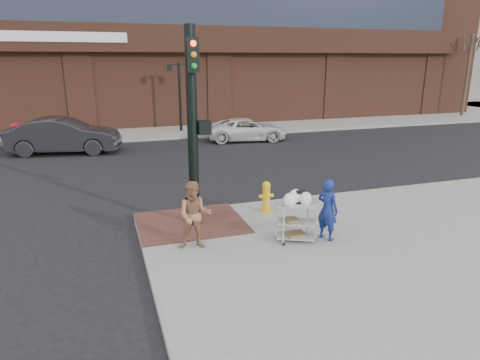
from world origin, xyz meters
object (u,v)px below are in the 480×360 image
object	(u,v)px
traffic_signal_pole	(193,123)
utility_cart	(296,218)
pedestrian_tan	(195,215)
minivan_white	(247,129)
fire_hydrant	(266,196)
lamp_post	(180,89)
woman_blue	(328,209)
sedan_dark	(64,136)

from	to	relation	value
traffic_signal_pole	utility_cart	distance (m)	3.43
pedestrian_tan	minivan_white	distance (m)	14.37
pedestrian_tan	fire_hydrant	world-z (taller)	pedestrian_tan
lamp_post	minivan_white	bearing A→B (deg)	-49.56
minivan_white	utility_cart	xyz separation A→B (m)	(-3.45, -13.48, 0.10)
fire_hydrant	lamp_post	bearing A→B (deg)	88.52
fire_hydrant	utility_cart	bearing A→B (deg)	-91.67
lamp_post	fire_hydrant	world-z (taller)	lamp_post
pedestrian_tan	minivan_white	xyz separation A→B (m)	(5.83, 13.13, -0.33)
lamp_post	minivan_white	size ratio (longest dim) A/B	0.91
traffic_signal_pole	pedestrian_tan	xyz separation A→B (m)	(-0.34, -1.44, -1.89)
lamp_post	woman_blue	xyz separation A→B (m)	(0.30, -17.16, -1.71)
pedestrian_tan	fire_hydrant	size ratio (longest dim) A/B	1.76
woman_blue	utility_cart	xyz separation A→B (m)	(-0.75, 0.15, -0.19)
utility_cart	lamp_post	bearing A→B (deg)	88.50
lamp_post	pedestrian_tan	xyz separation A→B (m)	(-2.82, -16.66, -1.67)
lamp_post	pedestrian_tan	world-z (taller)	lamp_post
woman_blue	minivan_white	distance (m)	13.90
woman_blue	pedestrian_tan	world-z (taller)	pedestrian_tan
lamp_post	utility_cart	bearing A→B (deg)	-91.50
pedestrian_tan	minivan_white	world-z (taller)	pedestrian_tan
traffic_signal_pole	utility_cart	bearing A→B (deg)	-41.21
utility_cart	fire_hydrant	world-z (taller)	utility_cart
traffic_signal_pole	woman_blue	bearing A→B (deg)	-34.77
traffic_signal_pole	minivan_white	xyz separation A→B (m)	(5.49, 11.70, -2.22)
sedan_dark	woman_blue	bearing A→B (deg)	-142.73
minivan_white	lamp_post	bearing A→B (deg)	49.15
minivan_white	utility_cart	distance (m)	13.91
woman_blue	sedan_dark	bearing A→B (deg)	0.11
lamp_post	woman_blue	distance (m)	17.25
traffic_signal_pole	sedan_dark	size ratio (longest dim) A/B	0.97
lamp_post	utility_cart	xyz separation A→B (m)	(-0.45, -17.01, -1.90)
woman_blue	pedestrian_tan	distance (m)	3.16
minivan_white	sedan_dark	bearing A→B (deg)	101.22
pedestrian_tan	traffic_signal_pole	bearing A→B (deg)	91.24
minivan_white	fire_hydrant	size ratio (longest dim) A/B	4.88
sedan_dark	minivan_white	world-z (taller)	sedan_dark
lamp_post	traffic_signal_pole	world-z (taller)	traffic_signal_pole
pedestrian_tan	utility_cart	world-z (taller)	pedestrian_tan
sedan_dark	utility_cart	distance (m)	14.34
woman_blue	sedan_dark	world-z (taller)	sedan_dark
lamp_post	fire_hydrant	distance (m)	15.08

